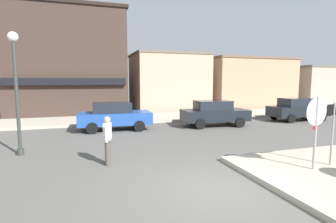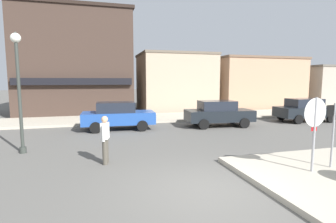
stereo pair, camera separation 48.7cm
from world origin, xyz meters
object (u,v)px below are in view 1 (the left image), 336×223
Objects in this scene: lamp_post at (15,75)px; parked_car_second at (214,113)px; parked_car_third at (297,109)px; pedestrian_crossing_near at (108,139)px; stop_sign at (316,124)px; one_way_sign at (333,127)px; parked_car_nearest at (114,116)px.

lamp_post is 1.10× the size of parked_car_second.
pedestrian_crossing_near is (-13.40, -5.80, 0.06)m from parked_car_third.
parked_car_second is 1.02× the size of parked_car_third.
parked_car_third is (6.54, 0.19, 0.00)m from parked_car_second.
pedestrian_crossing_near is (-5.72, 2.76, -0.65)m from stop_sign.
stop_sign is 0.56× the size of parked_car_second.
parked_car_third is at bearing 50.87° from one_way_sign.
pedestrian_crossing_near is at bearing -98.35° from parked_car_nearest.
stop_sign is at bearing -131.92° from parked_car_third.
pedestrian_crossing_near is at bearing -156.60° from parked_car_third.
lamp_post is at bearing -160.80° from parked_car_second.
stop_sign is at bearing -29.43° from lamp_post.
stop_sign is 0.57× the size of parked_car_nearest.
lamp_post is 2.82× the size of pedestrian_crossing_near.
parked_car_nearest is (3.91, 4.00, -2.15)m from lamp_post.
parked_car_second is at bearing -178.30° from parked_car_third.
parked_car_third is at bearing 48.08° from stop_sign.
parked_car_third is 14.60m from pedestrian_crossing_near.
parked_car_third is (7.68, 8.56, -0.71)m from stop_sign.
one_way_sign is at bearing -92.17° from parked_car_second.
parked_car_nearest is 12.50m from parked_car_third.
stop_sign is 11.52m from parked_car_third.
lamp_post is at bearing -167.51° from parked_car_third.
parked_car_second is at bearing -5.33° from parked_car_nearest.
lamp_post is 1.12× the size of parked_car_nearest.
one_way_sign is 0.52× the size of parked_car_nearest.
parked_car_third is at bearing 12.49° from lamp_post.
stop_sign is 0.57× the size of parked_car_third.
lamp_post is at bearing 150.57° from stop_sign.
parked_car_second is (0.31, 8.22, -0.52)m from one_way_sign.
stop_sign is 8.47m from parked_car_second.
parked_car_third is 2.52× the size of pedestrian_crossing_near.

